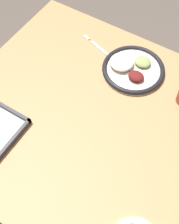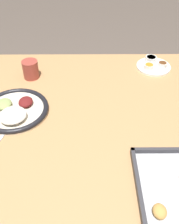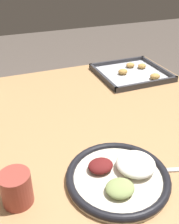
# 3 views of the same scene
# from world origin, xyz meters

# --- Properties ---
(ground_plane) EXTENTS (8.00, 8.00, 0.00)m
(ground_plane) POSITION_xyz_m (0.00, 0.00, 0.00)
(ground_plane) COLOR #564C44
(dining_table) EXTENTS (0.99, 0.94, 0.73)m
(dining_table) POSITION_xyz_m (0.00, 0.00, 0.62)
(dining_table) COLOR #AD7F51
(dining_table) RESTS_ON ground_plane
(dinner_plate) EXTENTS (0.26, 0.26, 0.05)m
(dinner_plate) POSITION_xyz_m (-0.05, -0.28, 0.74)
(dinner_plate) COLOR beige
(dinner_plate) RESTS_ON dining_table
(saucer_plate) EXTENTS (0.16, 0.16, 0.04)m
(saucer_plate) POSITION_xyz_m (-0.37, 0.31, 0.74)
(saucer_plate) COLOR white
(saucer_plate) RESTS_ON dining_table
(drinking_cup) EXTENTS (0.07, 0.07, 0.08)m
(drinking_cup) POSITION_xyz_m (-0.29, -0.26, 0.77)
(drinking_cup) COLOR #993D33
(drinking_cup) RESTS_ON dining_table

